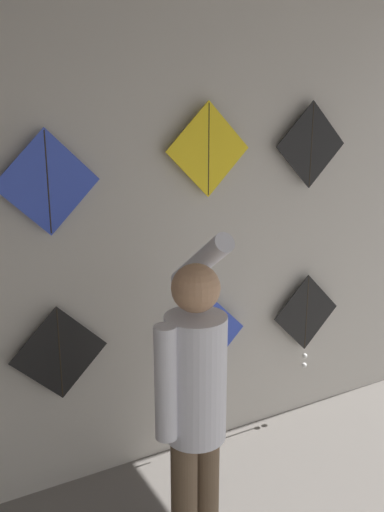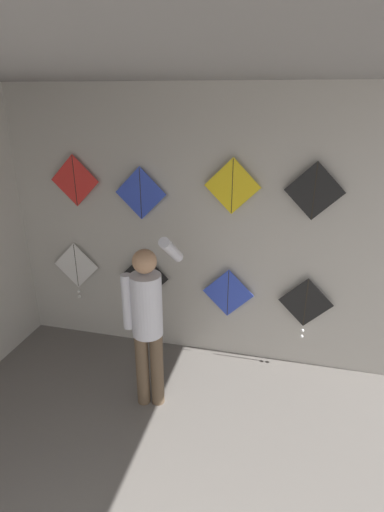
# 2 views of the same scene
# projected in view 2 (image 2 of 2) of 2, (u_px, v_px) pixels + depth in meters

# --- Properties ---
(back_panel) EXTENTS (4.67, 0.06, 2.80)m
(back_panel) POSITION_uv_depth(u_px,v_px,m) (191.00, 230.00, 4.07)
(back_panel) COLOR #BCB7AD
(back_panel) RESTS_ON ground
(ceiling_slab) EXTENTS (4.67, 4.90, 0.04)m
(ceiling_slab) POSITION_uv_depth(u_px,v_px,m) (69.00, 61.00, 1.66)
(ceiling_slab) COLOR gray
(shopkeeper) EXTENTS (0.41, 0.60, 1.64)m
(shopkeeper) POSITION_uv_depth(u_px,v_px,m) (148.00, 316.00, 3.43)
(shopkeeper) COLOR brown
(shopkeeper) RESTS_ON ground
(kite_0) EXTENTS (0.54, 0.04, 0.67)m
(kite_0) POSITION_uv_depth(u_px,v_px,m) (76.00, 268.00, 4.48)
(kite_0) COLOR white
(kite_1) EXTENTS (0.54, 0.01, 0.54)m
(kite_1) POSITION_uv_depth(u_px,v_px,m) (145.00, 277.00, 4.31)
(kite_1) COLOR black
(kite_2) EXTENTS (0.54, 0.01, 0.54)m
(kite_2) POSITION_uv_depth(u_px,v_px,m) (228.00, 293.00, 4.14)
(kite_2) COLOR blue
(kite_3) EXTENTS (0.54, 0.04, 0.67)m
(kite_3) POSITION_uv_depth(u_px,v_px,m) (305.00, 305.00, 3.97)
(kite_3) COLOR black
(kite_4) EXTENTS (0.54, 0.01, 0.54)m
(kite_4) POSITION_uv_depth(u_px,v_px,m) (75.00, 181.00, 4.08)
(kite_4) COLOR red
(kite_5) EXTENTS (0.54, 0.01, 0.54)m
(kite_5) POSITION_uv_depth(u_px,v_px,m) (141.00, 193.00, 3.96)
(kite_5) COLOR blue
(kite_6) EXTENTS (0.54, 0.01, 0.54)m
(kite_6) POSITION_uv_depth(u_px,v_px,m) (232.00, 186.00, 3.71)
(kite_6) COLOR yellow
(kite_7) EXTENTS (0.54, 0.01, 0.54)m
(kite_7) POSITION_uv_depth(u_px,v_px,m) (314.00, 191.00, 3.55)
(kite_7) COLOR black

